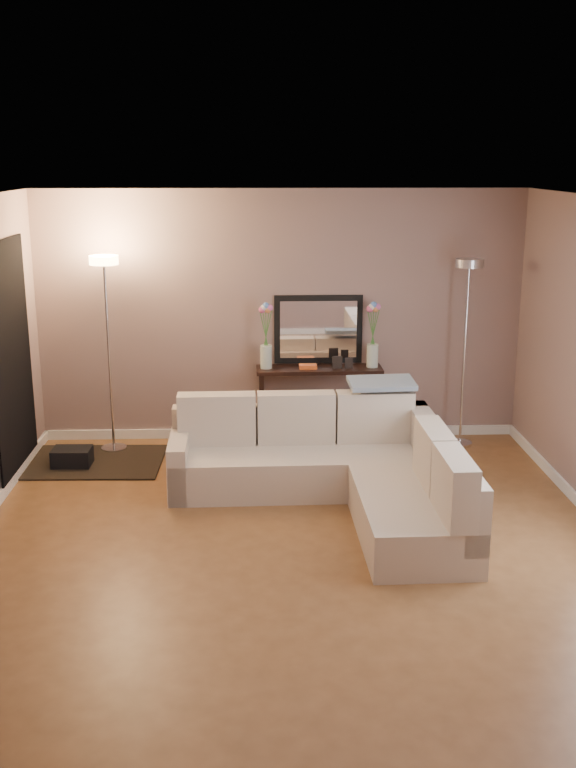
{
  "coord_description": "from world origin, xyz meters",
  "views": [
    {
      "loc": [
        -0.26,
        -5.96,
        2.9
      ],
      "look_at": [
        0.0,
        0.8,
        1.1
      ],
      "focal_mm": 40.0,
      "sensor_mm": 36.0,
      "label": 1
    }
  ],
  "objects_px": {
    "sectional_sofa": "(341,468)",
    "floor_lamp_lit": "(107,315)",
    "floor_lamp_unlit": "(467,316)",
    "console_table": "(311,400)"
  },
  "relations": [
    {
      "from": "console_table",
      "to": "sectional_sofa",
      "type": "bearing_deg",
      "value": -84.75
    },
    {
      "from": "floor_lamp_lit",
      "to": "floor_lamp_unlit",
      "type": "xyz_separation_m",
      "value": [
        3.57,
        0.02,
        -0.04
      ]
    },
    {
      "from": "sectional_sofa",
      "to": "floor_lamp_lit",
      "type": "bearing_deg",
      "value": 146.53
    },
    {
      "from": "floor_lamp_unlit",
      "to": "console_table",
      "type": "bearing_deg",
      "value": 173.37
    },
    {
      "from": "console_table",
      "to": "floor_lamp_lit",
      "type": "relative_size",
      "value": 0.66
    },
    {
      "from": "floor_lamp_lit",
      "to": "sectional_sofa",
      "type": "bearing_deg",
      "value": -33.47
    },
    {
      "from": "sectional_sofa",
      "to": "floor_lamp_unlit",
      "type": "bearing_deg",
      "value": 46.49
    },
    {
      "from": "sectional_sofa",
      "to": "console_table",
      "type": "distance_m",
      "value": 1.66
    },
    {
      "from": "floor_lamp_lit",
      "to": "floor_lamp_unlit",
      "type": "height_order",
      "value": "floor_lamp_lit"
    },
    {
      "from": "sectional_sofa",
      "to": "floor_lamp_unlit",
      "type": "distance_m",
      "value": 2.28
    }
  ]
}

